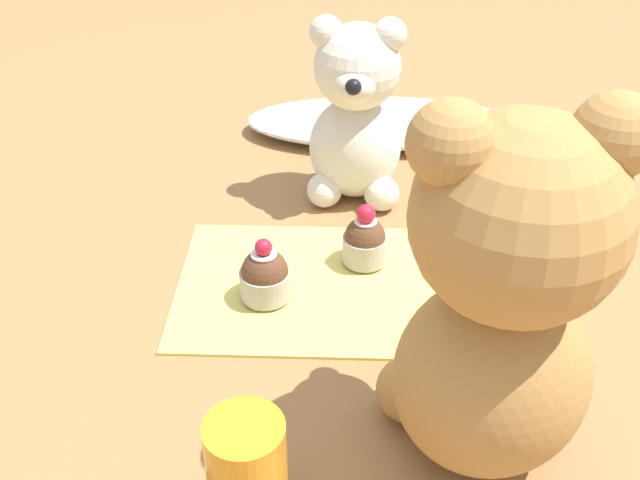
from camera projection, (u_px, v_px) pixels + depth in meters
The scene contains 9 objects.
ground_plane at pixel (320, 287), 0.73m from camera, with size 4.00×4.00×0.00m, color #9E7042.
knitted_placemat at pixel (320, 285), 0.73m from camera, with size 0.28×0.20×0.01m, color #E0D166.
tulle_cloth at pixel (382, 122), 0.99m from camera, with size 0.36×0.15×0.03m, color silver.
teddy_bear_cream at pixel (356, 115), 0.82m from camera, with size 0.11×0.11×0.21m.
teddy_bear_tan at pixel (502, 301), 0.49m from camera, with size 0.15×0.16×0.29m.
cupcake_near_cream_bear at pixel (365, 241), 0.74m from camera, with size 0.04×0.04×0.06m.
cupcake_near_tan_bear at pixel (265, 276), 0.70m from camera, with size 0.05×0.05×0.06m.
juice_glass at pixel (247, 473), 0.50m from camera, with size 0.05×0.05×0.09m, color orange.
teaspoon at pixel (505, 243), 0.79m from camera, with size 0.13×0.01×0.01m, color silver.
Camera 1 is at (0.02, -0.57, 0.45)m, focal length 42.00 mm.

